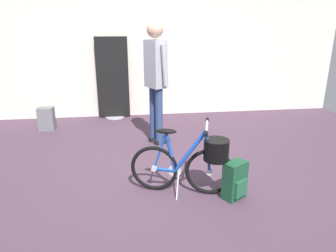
% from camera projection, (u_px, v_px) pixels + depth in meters
% --- Properties ---
extents(ground_plane, '(7.63, 7.63, 0.00)m').
position_uv_depth(ground_plane, '(167.00, 173.00, 3.72)').
color(ground_plane, '#473342').
extents(back_wall, '(7.63, 0.10, 2.85)m').
position_uv_depth(back_wall, '(148.00, 42.00, 5.79)').
color(back_wall, silver).
rests_on(back_wall, ground_plane).
extents(floor_banner_stand, '(0.60, 0.36, 1.54)m').
position_uv_depth(floor_banner_stand, '(113.00, 83.00, 5.77)').
color(floor_banner_stand, '#B7B7BC').
rests_on(floor_banner_stand, ground_plane).
extents(folding_bike_foreground, '(1.07, 0.52, 0.78)m').
position_uv_depth(folding_bike_foreground, '(194.00, 160.00, 3.15)').
color(folding_bike_foreground, black).
rests_on(folding_bike_foreground, ground_plane).
extents(visitor_near_wall, '(0.37, 0.48, 1.79)m').
position_uv_depth(visitor_near_wall, '(156.00, 75.00, 4.36)').
color(visitor_near_wall, navy).
rests_on(visitor_near_wall, ground_plane).
extents(backpack_on_floor, '(0.26, 0.22, 0.40)m').
position_uv_depth(backpack_on_floor, '(47.00, 119.00, 5.21)').
color(backpack_on_floor, slate).
rests_on(backpack_on_floor, ground_plane).
extents(handbag_on_floor, '(0.28, 0.26, 0.41)m').
position_uv_depth(handbag_on_floor, '(235.00, 181.00, 3.11)').
color(handbag_on_floor, '#19472D').
rests_on(handbag_on_floor, ground_plane).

